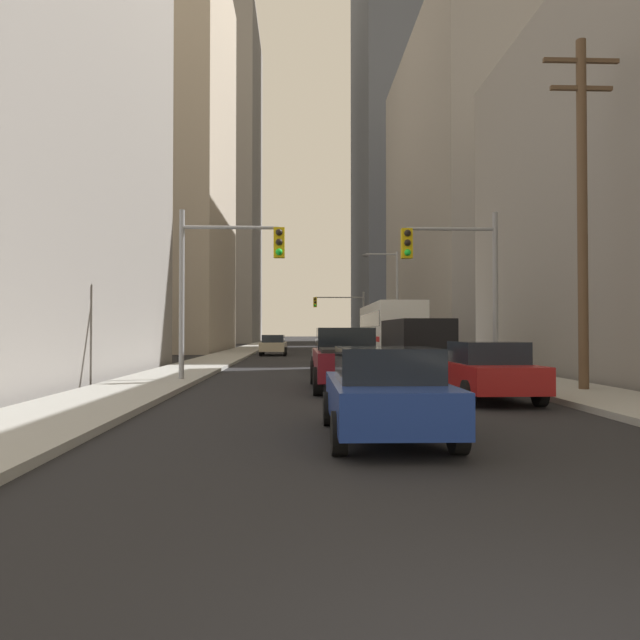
# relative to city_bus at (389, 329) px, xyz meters

# --- Properties ---
(sidewalk_left) EXTENTS (2.92, 160.00, 0.15)m
(sidewalk_left) POSITION_rel_city_bus_xyz_m (-10.41, 17.36, -1.85)
(sidewalk_left) COLOR #9E9E99
(sidewalk_left) RESTS_ON ground
(sidewalk_right) EXTENTS (2.92, 160.00, 0.15)m
(sidewalk_right) POSITION_rel_city_bus_xyz_m (2.31, 17.36, -1.85)
(sidewalk_right) COLOR #9E9E99
(sidewalk_right) RESTS_ON ground
(city_bus) EXTENTS (2.68, 11.53, 3.40)m
(city_bus) POSITION_rel_city_bus_xyz_m (0.00, 0.00, 0.00)
(city_bus) COLOR silver
(city_bus) RESTS_ON ground
(pickup_truck_maroon) EXTENTS (2.20, 5.40, 1.90)m
(pickup_truck_maroon) POSITION_rel_city_bus_xyz_m (-4.00, -17.10, -1.00)
(pickup_truck_maroon) COLOR maroon
(pickup_truck_maroon) RESTS_ON ground
(cargo_van_black) EXTENTS (2.16, 5.24, 2.26)m
(cargo_van_black) POSITION_rel_city_bus_xyz_m (-0.74, -11.65, -0.64)
(cargo_van_black) COLOR black
(cargo_van_black) RESTS_ON ground
(sedan_blue) EXTENTS (1.95, 4.21, 1.52)m
(sedan_blue) POSITION_rel_city_bus_xyz_m (-4.07, -25.47, -1.16)
(sedan_blue) COLOR navy
(sedan_blue) RESTS_ON ground
(sedan_red) EXTENTS (1.95, 4.22, 1.52)m
(sedan_red) POSITION_rel_city_bus_xyz_m (-0.65, -20.22, -1.16)
(sedan_red) COLOR maroon
(sedan_red) RESTS_ON ground
(sedan_white) EXTENTS (1.95, 4.23, 1.52)m
(sedan_white) POSITION_rel_city_bus_xyz_m (-3.93, -9.73, -1.16)
(sedan_white) COLOR white
(sedan_white) RESTS_ON ground
(sedan_beige) EXTENTS (1.95, 4.26, 1.52)m
(sedan_beige) POSITION_rel_city_bus_xyz_m (-7.34, 8.23, -1.16)
(sedan_beige) COLOR #C6B793
(sedan_beige) RESTS_ON ground
(traffic_signal_near_left) EXTENTS (3.64, 0.44, 6.00)m
(traffic_signal_near_left) POSITION_rel_city_bus_xyz_m (-8.00, -14.90, 2.11)
(traffic_signal_near_left) COLOR gray
(traffic_signal_near_left) RESTS_ON ground
(traffic_signal_near_right) EXTENTS (3.43, 0.44, 6.00)m
(traffic_signal_near_right) POSITION_rel_city_bus_xyz_m (0.00, -14.90, 2.10)
(traffic_signal_near_right) COLOR gray
(traffic_signal_near_right) RESTS_ON ground
(traffic_signal_far_right) EXTENTS (5.44, 0.44, 6.00)m
(traffic_signal_far_right) POSITION_rel_city_bus_xyz_m (-0.93, 26.63, 2.19)
(traffic_signal_far_right) COLOR gray
(traffic_signal_far_right) RESTS_ON ground
(utility_pole_right) EXTENTS (2.20, 0.28, 10.16)m
(utility_pole_right) POSITION_rel_city_bus_xyz_m (2.60, -18.89, 3.43)
(utility_pole_right) COLOR brown
(utility_pole_right) RESTS_ON ground
(street_lamp_right) EXTENTS (2.60, 0.32, 7.50)m
(street_lamp_right) POSITION_rel_city_bus_xyz_m (1.13, 6.11, 2.63)
(street_lamp_right) COLOR gray
(street_lamp_right) RESTS_ON ground
(building_left_mid_office) EXTENTS (18.56, 18.61, 35.83)m
(building_left_mid_office) POSITION_rel_city_bus_xyz_m (-21.54, 18.44, 15.98)
(building_left_mid_office) COLOR #B7A893
(building_left_mid_office) RESTS_ON ground
(building_left_far_tower) EXTENTS (24.72, 23.40, 52.53)m
(building_left_far_tower) POSITION_rel_city_bus_xyz_m (-24.52, 60.26, 24.33)
(building_left_far_tower) COLOR gray
(building_left_far_tower) RESTS_ON ground
(building_right_mid_block) EXTENTS (18.30, 29.67, 29.56)m
(building_right_mid_block) POSITION_rel_city_bus_xyz_m (14.16, 19.12, 12.85)
(building_right_mid_block) COLOR gray
(building_right_mid_block) RESTS_ON ground
(building_right_far_highrise) EXTENTS (17.78, 27.95, 68.69)m
(building_right_far_highrise) POSITION_rel_city_bus_xyz_m (13.31, 60.12, 32.42)
(building_right_far_highrise) COLOR #4C515B
(building_right_far_highrise) RESTS_ON ground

